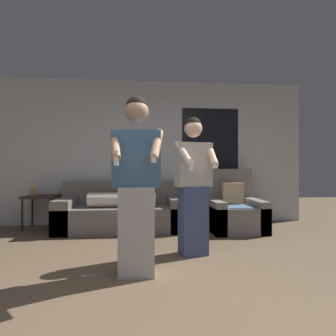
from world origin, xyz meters
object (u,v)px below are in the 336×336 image
at_px(armchair, 233,210).
at_px(side_table, 41,200).
at_px(couch, 123,212).
at_px(person_left, 137,185).
at_px(person_right, 193,184).

distance_m(armchair, side_table, 3.31).
xyz_separation_m(couch, armchair, (1.88, -0.15, 0.03)).
bearing_deg(person_left, armchair, 49.04).
relative_size(person_left, person_right, 1.05).
distance_m(armchair, person_left, 2.48).
height_order(side_table, person_left, person_left).
xyz_separation_m(couch, person_right, (0.96, -1.40, 0.55)).
bearing_deg(side_table, couch, -7.15).
bearing_deg(armchair, person_right, -126.23).
distance_m(couch, person_left, 2.08).
relative_size(armchair, person_left, 0.59).
relative_size(couch, person_right, 1.27).
relative_size(side_table, person_left, 0.41).
relative_size(armchair, side_table, 1.43).
bearing_deg(person_right, person_left, -139.40).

